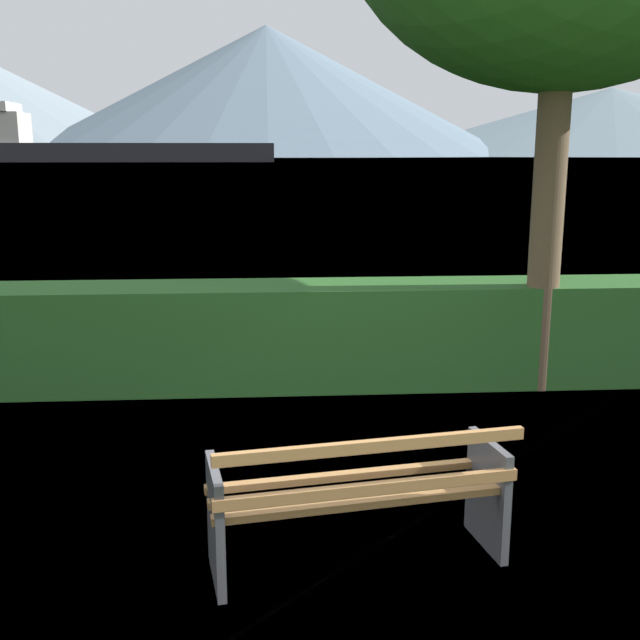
% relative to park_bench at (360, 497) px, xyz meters
% --- Properties ---
extents(ground_plane, '(1400.00, 1400.00, 0.00)m').
position_rel_park_bench_xyz_m(ground_plane, '(-0.01, 0.06, -0.43)').
color(ground_plane, '#567A38').
extents(water_surface, '(620.00, 620.00, 0.00)m').
position_rel_park_bench_xyz_m(water_surface, '(-0.01, 307.55, -0.43)').
color(water_surface, '#7A99A8').
rests_on(water_surface, ground_plane).
extents(park_bench, '(1.79, 0.85, 0.87)m').
position_rel_park_bench_xyz_m(park_bench, '(0.00, 0.00, 0.00)').
color(park_bench, '#A0703F').
rests_on(park_bench, ground_plane).
extents(hedge_row, '(12.70, 0.85, 1.05)m').
position_rel_park_bench_xyz_m(hedge_row, '(-0.01, 3.59, 0.10)').
color(hedge_row, '#285B23').
rests_on(hedge_row, ground_plane).
extents(cargo_ship_large, '(87.12, 13.22, 14.81)m').
position_rel_park_bench_xyz_m(cargo_ship_large, '(-49.08, 201.44, 3.71)').
color(cargo_ship_large, '#232328').
rests_on(cargo_ship_large, water_surface).
extents(distant_hills, '(840.43, 374.33, 87.70)m').
position_rel_park_bench_xyz_m(distant_hills, '(-48.50, 553.40, 38.98)').
color(distant_hills, gray).
rests_on(distant_hills, ground_plane).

